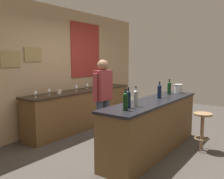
{
  "coord_description": "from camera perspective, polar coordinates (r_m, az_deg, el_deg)",
  "views": [
    {
      "loc": [
        -3.72,
        -2.21,
        1.64
      ],
      "look_at": [
        -0.06,
        0.45,
        1.05
      ],
      "focal_mm": 38.22,
      "sensor_mm": 36.0,
      "label": 1
    }
  ],
  "objects": [
    {
      "name": "side_counter",
      "position": [
        5.77,
        -6.97,
        -4.52
      ],
      "size": [
        3.13,
        0.56,
        0.9
      ],
      "color": "brown",
      "rests_on": "ground_plane"
    },
    {
      "name": "wine_glass_b",
      "position": [
        4.99,
        -14.83,
        -0.06
      ],
      "size": [
        0.07,
        0.07,
        0.16
      ],
      "color": "silver",
      "rests_on": "side_counter"
    },
    {
      "name": "wine_glass_d",
      "position": [
        5.9,
        -5.92,
        1.25
      ],
      "size": [
        0.07,
        0.07,
        0.16
      ],
      "color": "silver",
      "rests_on": "side_counter"
    },
    {
      "name": "wine_bottle_a",
      "position": [
        3.3,
        3.25,
        -2.73
      ],
      "size": [
        0.07,
        0.07,
        0.31
      ],
      "color": "black",
      "rests_on": "bar_counter"
    },
    {
      "name": "ice_bucket",
      "position": [
        5.19,
        15.54,
        0.29
      ],
      "size": [
        0.19,
        0.19,
        0.19
      ],
      "color": "#B7BABF",
      "rests_on": "bar_counter"
    },
    {
      "name": "wine_bottle_d",
      "position": [
        4.4,
        11.27,
        -0.33
      ],
      "size": [
        0.07,
        0.07,
        0.31
      ],
      "color": "black",
      "rests_on": "bar_counter"
    },
    {
      "name": "ground_plane",
      "position": [
        4.62,
        5.11,
        -13.36
      ],
      "size": [
        10.0,
        10.0,
        0.0
      ],
      "primitive_type": "plane",
      "color": "#423D38"
    },
    {
      "name": "wine_bottle_c",
      "position": [
        3.6,
        5.7,
        -1.92
      ],
      "size": [
        0.07,
        0.07,
        0.31
      ],
      "color": "#999E99",
      "rests_on": "bar_counter"
    },
    {
      "name": "bar_counter",
      "position": [
        4.3,
        9.81,
        -8.58
      ],
      "size": [
        2.59,
        0.6,
        0.92
      ],
      "color": "brown",
      "rests_on": "ground_plane"
    },
    {
      "name": "bar_stool",
      "position": [
        4.57,
        20.8,
        -8.01
      ],
      "size": [
        0.32,
        0.32,
        0.68
      ],
      "color": "olive",
      "rests_on": "ground_plane"
    },
    {
      "name": "wine_bottle_b",
      "position": [
        3.48,
        3.91,
        -2.23
      ],
      "size": [
        0.07,
        0.07,
        0.31
      ],
      "color": "black",
      "rests_on": "bar_counter"
    },
    {
      "name": "wine_bottle_e",
      "position": [
        4.97,
        13.52,
        0.48
      ],
      "size": [
        0.07,
        0.07,
        0.31
      ],
      "color": "black",
      "rests_on": "bar_counter"
    },
    {
      "name": "wine_glass_c",
      "position": [
        5.5,
        -8.58,
        0.77
      ],
      "size": [
        0.07,
        0.07,
        0.16
      ],
      "color": "silver",
      "rests_on": "side_counter"
    },
    {
      "name": "wine_glass_e",
      "position": [
        6.19,
        -2.07,
        1.58
      ],
      "size": [
        0.07,
        0.07,
        0.16
      ],
      "color": "silver",
      "rests_on": "side_counter"
    },
    {
      "name": "coffee_mug",
      "position": [
        5.14,
        -12.57,
        -0.49
      ],
      "size": [
        0.12,
        0.08,
        0.09
      ],
      "color": "silver",
      "rests_on": "side_counter"
    },
    {
      "name": "bartender",
      "position": [
        4.52,
        -2.2,
        -1.52
      ],
      "size": [
        0.52,
        0.21,
        1.62
      ],
      "color": "#384766",
      "rests_on": "ground_plane"
    },
    {
      "name": "back_wall",
      "position": [
        5.65,
        -12.61,
        4.97
      ],
      "size": [
        6.0,
        0.09,
        2.8
      ],
      "color": "tan",
      "rests_on": "ground_plane"
    },
    {
      "name": "wine_glass_a",
      "position": [
        4.77,
        -17.88,
        -0.52
      ],
      "size": [
        0.07,
        0.07,
        0.16
      ],
      "color": "silver",
      "rests_on": "side_counter"
    }
  ]
}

